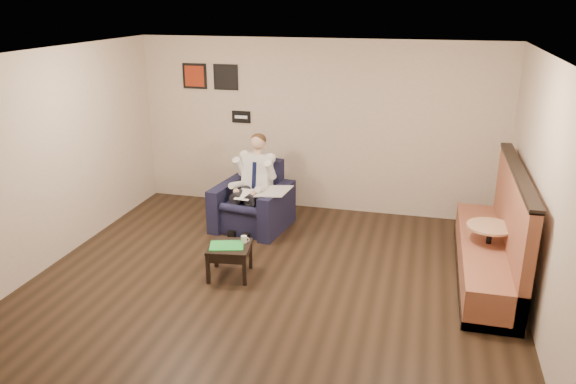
% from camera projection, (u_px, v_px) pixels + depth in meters
% --- Properties ---
extents(ground, '(6.00, 6.00, 0.00)m').
position_uv_depth(ground, '(267.00, 291.00, 6.84)').
color(ground, black).
rests_on(ground, ground).
extents(wall_back, '(6.00, 0.02, 2.80)m').
position_uv_depth(wall_back, '(317.00, 127.00, 9.13)').
color(wall_back, beige).
rests_on(wall_back, ground).
extents(wall_front, '(6.00, 0.02, 2.80)m').
position_uv_depth(wall_front, '(134.00, 322.00, 3.64)').
color(wall_front, beige).
rests_on(wall_front, ground).
extents(wall_left, '(0.02, 6.00, 2.80)m').
position_uv_depth(wall_left, '(38.00, 164.00, 7.08)').
color(wall_left, beige).
rests_on(wall_left, ground).
extents(wall_right, '(0.02, 6.00, 2.80)m').
position_uv_depth(wall_right, '(549.00, 205.00, 5.68)').
color(wall_right, beige).
rests_on(wall_right, ground).
extents(ceiling, '(6.00, 6.00, 0.02)m').
position_uv_depth(ceiling, '(263.00, 57.00, 5.92)').
color(ceiling, white).
rests_on(ceiling, wall_back).
extents(seating_sign, '(0.32, 0.02, 0.20)m').
position_uv_depth(seating_sign, '(241.00, 117.00, 9.39)').
color(seating_sign, black).
rests_on(seating_sign, wall_back).
extents(art_print_left, '(0.42, 0.03, 0.42)m').
position_uv_depth(art_print_left, '(195.00, 76.00, 9.36)').
color(art_print_left, maroon).
rests_on(art_print_left, wall_back).
extents(art_print_right, '(0.42, 0.03, 0.42)m').
position_uv_depth(art_print_right, '(226.00, 77.00, 9.23)').
color(art_print_right, black).
rests_on(art_print_right, wall_back).
extents(armchair, '(1.17, 1.17, 1.00)m').
position_uv_depth(armchair, '(252.00, 197.00, 8.59)').
color(armchair, black).
rests_on(armchair, ground).
extents(seated_man, '(0.79, 1.06, 1.38)m').
position_uv_depth(seated_man, '(248.00, 188.00, 8.42)').
color(seated_man, silver).
rests_on(seated_man, armchair).
extents(lap_papers, '(0.25, 0.34, 0.01)m').
position_uv_depth(lap_papers, '(245.00, 195.00, 8.35)').
color(lap_papers, white).
rests_on(lap_papers, seated_man).
extents(newspaper, '(0.48, 0.58, 0.01)m').
position_uv_depth(newspaper, '(274.00, 191.00, 8.29)').
color(newspaper, silver).
rests_on(newspaper, armchair).
extents(side_table, '(0.59, 0.59, 0.42)m').
position_uv_depth(side_table, '(230.00, 261.00, 7.16)').
color(side_table, black).
rests_on(side_table, ground).
extents(green_folder, '(0.49, 0.41, 0.01)m').
position_uv_depth(green_folder, '(227.00, 246.00, 7.08)').
color(green_folder, green).
rests_on(green_folder, side_table).
extents(coffee_mug, '(0.09, 0.09, 0.09)m').
position_uv_depth(coffee_mug, '(244.00, 239.00, 7.17)').
color(coffee_mug, white).
rests_on(coffee_mug, side_table).
extents(smartphone, '(0.13, 0.07, 0.01)m').
position_uv_depth(smartphone, '(235.00, 240.00, 7.23)').
color(smartphone, black).
rests_on(smartphone, side_table).
extents(banquette, '(0.66, 2.76, 1.41)m').
position_uv_depth(banquette, '(489.00, 225.00, 6.99)').
color(banquette, brown).
rests_on(banquette, ground).
extents(cafe_table, '(0.60, 0.60, 0.72)m').
position_uv_depth(cafe_table, '(487.00, 252.00, 7.07)').
color(cafe_table, tan).
rests_on(cafe_table, ground).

